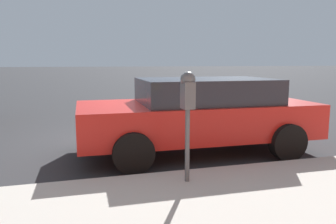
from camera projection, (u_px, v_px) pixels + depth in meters
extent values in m
plane|color=#2B2B2D|center=(142.00, 143.00, 6.79)|extent=(220.00, 220.00, 0.00)
cylinder|color=#4C5156|center=(187.00, 145.00, 4.21)|extent=(0.06, 0.06, 0.96)
cube|color=#4C5156|center=(188.00, 95.00, 4.11)|extent=(0.20, 0.14, 0.34)
sphere|color=#4C5156|center=(188.00, 79.00, 4.08)|extent=(0.19, 0.19, 0.19)
cube|color=gold|center=(185.00, 98.00, 4.22)|extent=(0.01, 0.11, 0.12)
cube|color=black|center=(185.00, 89.00, 4.20)|extent=(0.01, 0.10, 0.08)
cube|color=#B21E19|center=(197.00, 119.00, 6.06)|extent=(1.85, 4.31, 0.61)
cube|color=#232833|center=(206.00, 91.00, 6.03)|extent=(1.61, 2.42, 0.44)
cylinder|color=black|center=(133.00, 153.00, 4.92)|extent=(0.23, 0.64, 0.64)
cylinder|color=black|center=(120.00, 129.00, 6.63)|extent=(0.23, 0.64, 0.64)
cylinder|color=black|center=(288.00, 142.00, 5.59)|extent=(0.23, 0.64, 0.64)
cylinder|color=black|center=(239.00, 123.00, 7.30)|extent=(0.23, 0.64, 0.64)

